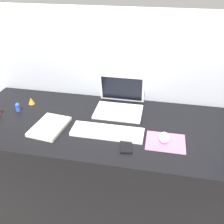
% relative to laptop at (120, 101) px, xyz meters
% --- Properties ---
extents(ground_plane, '(6.00, 6.00, 0.00)m').
position_rel_laptop_xyz_m(ground_plane, '(-0.02, -0.20, -0.79)').
color(ground_plane, gray).
extents(back_wall, '(2.99, 0.05, 1.34)m').
position_rel_laptop_xyz_m(back_wall, '(-0.02, 0.18, -0.12)').
color(back_wall, '#B2B7C1').
rests_on(back_wall, ground_plane).
extents(desk, '(1.79, 0.69, 0.74)m').
position_rel_laptop_xyz_m(desk, '(-0.02, -0.20, -0.42)').
color(desk, black).
rests_on(desk, ground_plane).
extents(laptop, '(0.30, 0.26, 0.21)m').
position_rel_laptop_xyz_m(laptop, '(0.00, 0.00, 0.00)').
color(laptop, white).
rests_on(laptop, desk).
extents(keyboard, '(0.41, 0.13, 0.02)m').
position_rel_laptop_xyz_m(keyboard, '(-0.03, -0.29, -0.04)').
color(keyboard, white).
rests_on(keyboard, desk).
extents(mousepad, '(0.21, 0.17, 0.00)m').
position_rel_laptop_xyz_m(mousepad, '(0.30, -0.31, -0.05)').
color(mousepad, pink).
rests_on(mousepad, desk).
extents(mouse, '(0.06, 0.10, 0.03)m').
position_rel_laptop_xyz_m(mouse, '(0.29, -0.30, -0.03)').
color(mouse, white).
rests_on(mouse, mousepad).
extents(cell_phone, '(0.09, 0.14, 0.01)m').
position_rel_laptop_xyz_m(cell_phone, '(0.10, -0.38, -0.05)').
color(cell_phone, black).
rests_on(cell_phone, desk).
extents(notebook_pad, '(0.20, 0.26, 0.02)m').
position_rel_laptop_xyz_m(notebook_pad, '(-0.37, -0.31, -0.04)').
color(notebook_pad, silver).
rests_on(notebook_pad, desk).
extents(toy_figurine_blue, '(0.03, 0.03, 0.06)m').
position_rel_laptop_xyz_m(toy_figurine_blue, '(-0.64, -0.16, -0.02)').
color(toy_figurine_blue, blue).
rests_on(toy_figurine_blue, desk).
extents(toy_figurine_orange, '(0.04, 0.04, 0.05)m').
position_rel_laptop_xyz_m(toy_figurine_orange, '(-0.60, -0.06, -0.03)').
color(toy_figurine_orange, orange).
rests_on(toy_figurine_orange, desk).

